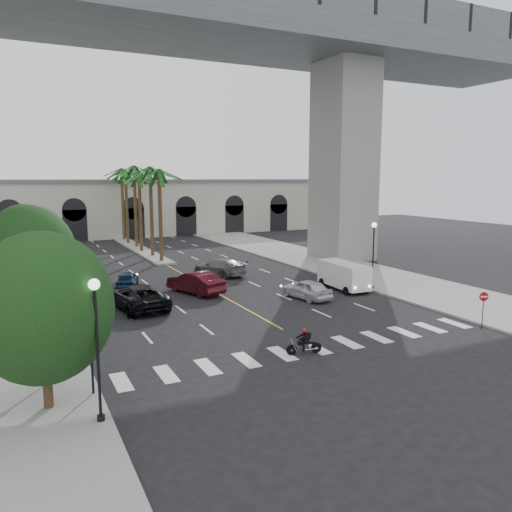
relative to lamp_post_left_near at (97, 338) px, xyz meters
The scene contains 28 objects.
ground 12.86m from the lamp_post_left_near, 23.68° to the left, with size 140.00×140.00×0.00m, color black.
sidewalk_right 33.27m from the lamp_post_left_near, 37.15° to the left, with size 8.00×100.00×0.15m, color gray.
median 44.59m from the lamp_post_left_near, 75.15° to the left, with size 2.00×24.00×0.20m, color gray.
pier_building 61.08m from the lamp_post_left_near, 79.24° to the left, with size 71.00×10.50×8.50m.
bridge 34.39m from the lamp_post_left_near, 61.23° to the left, with size 75.00×13.00×26.00m.
palm_a 35.40m from the lamp_post_left_near, 70.94° to the left, with size 3.20×3.20×10.30m.
palm_b 39.23m from the lamp_post_left_near, 72.73° to the left, with size 3.20×3.20×10.60m.
palm_c 42.88m from the lamp_post_left_near, 74.72° to the left, with size 3.20×3.20×10.10m.
palm_d 46.90m from the lamp_post_left_near, 75.60° to the left, with size 3.20×3.20×10.90m.
palm_e 50.64m from the lamp_post_left_near, 77.01° to the left, with size 3.20×3.20×10.40m.
palm_f 54.61m from the lamp_post_left_near, 77.65° to the left, with size 3.20×3.20×10.70m.
street_tree_near 2.68m from the lamp_post_left_near, 128.66° to the left, with size 5.20×5.20×6.89m.
street_tree_mid 15.12m from the lamp_post_left_near, 96.09° to the left, with size 5.44×5.44×7.21m.
street_tree_far 27.06m from the lamp_post_left_near, 93.39° to the left, with size 5.04×5.04×6.68m.
lamp_post_left_near is the anchor object (origin of this frame).
lamp_post_left_far 21.00m from the lamp_post_left_near, 90.00° to the left, with size 0.40×0.40×5.35m.
lamp_post_right 26.25m from the lamp_post_left_near, 29.69° to the left, with size 0.40×0.40×5.35m.
traffic_signal_near 2.60m from the lamp_post_left_near, 87.71° to the left, with size 0.25×0.18×3.65m.
traffic_signal_far 6.54m from the lamp_post_left_near, 89.12° to the left, with size 0.25×0.18×3.65m.
motorcycle_rider 11.14m from the lamp_post_left_near, 15.88° to the left, with size 1.85×0.54×1.34m.
car_a 21.14m from the lamp_post_left_near, 37.66° to the left, with size 1.70×4.23×1.44m, color silver.
car_b 20.73m from the lamp_post_left_near, 61.27° to the left, with size 1.81×5.19×1.71m, color #440D16.
car_c 16.36m from the lamp_post_left_near, 72.46° to the left, with size 2.78×6.03×1.67m, color black.
car_d 27.86m from the lamp_post_left_near, 59.22° to the left, with size 2.18×5.37×1.56m, color slate.
car_e 23.26m from the lamp_post_left_near, 75.88° to the left, with size 1.57×3.90×1.33m, color #0E2542.
cargo_van 25.31m from the lamp_post_left_near, 34.06° to the left, with size 2.18×5.06×2.13m.
pedestrian_a 8.35m from the lamp_post_left_near, 90.71° to the left, with size 0.61×0.40×1.67m, color black.
do_not_enter_sign 22.04m from the lamp_post_left_near, ahead, with size 0.51×0.23×2.22m.
Camera 1 is at (-13.79, -22.51, 8.79)m, focal length 35.00 mm.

